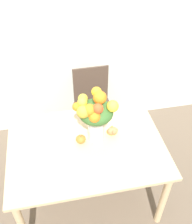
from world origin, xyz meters
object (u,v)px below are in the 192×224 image
flower_vase (96,113)px  dining_chair_near_window (93,106)px  turkey_figurine (112,130)px  pumpkin (81,139)px

flower_vase → dining_chair_near_window: size_ratio=0.55×
turkey_figurine → dining_chair_near_window: bearing=93.4°
flower_vase → turkey_figurine: bearing=12.1°
turkey_figurine → dining_chair_near_window: 0.76m
pumpkin → dining_chair_near_window: bearing=71.8°
dining_chair_near_window → pumpkin: bearing=-108.9°
flower_vase → pumpkin: size_ratio=5.88×
pumpkin → turkey_figurine: (0.29, 0.05, 0.00)m
pumpkin → dining_chair_near_window: (0.25, 0.75, -0.30)m
pumpkin → turkey_figurine: bearing=10.5°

